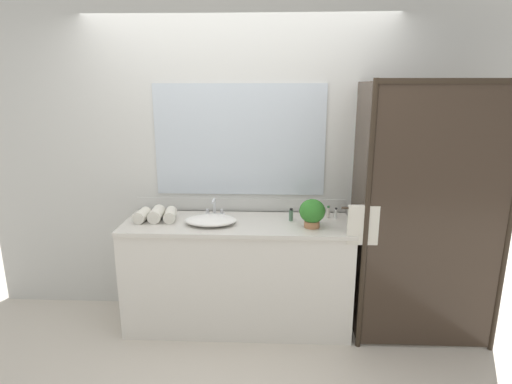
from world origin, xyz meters
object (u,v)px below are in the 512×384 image
at_px(rolled_towel_near_edge, 142,215).
at_px(sink_basin, 211,220).
at_px(rolled_towel_middle, 156,214).
at_px(rolled_towel_far_edge, 170,215).
at_px(faucet, 214,210).
at_px(amenity_bottle_shampoo, 328,212).
at_px(amenity_bottle_lotion, 291,215).
at_px(amenity_bottle_body_wash, 336,213).
at_px(potted_plant, 312,212).

bearing_deg(rolled_towel_near_edge, sink_basin, -5.75).
xyz_separation_m(rolled_towel_middle, rolled_towel_far_edge, (0.11, 0.01, -0.01)).
bearing_deg(rolled_towel_near_edge, faucet, 14.52).
xyz_separation_m(amenity_bottle_shampoo, amenity_bottle_lotion, (-0.31, -0.09, 0.00)).
height_order(sink_basin, amenity_bottle_shampoo, amenity_bottle_shampoo).
bearing_deg(amenity_bottle_shampoo, rolled_towel_far_edge, -174.52).
bearing_deg(faucet, sink_basin, -90.00).
xyz_separation_m(faucet, amenity_bottle_shampoo, (0.94, 0.00, -0.00)).
relative_size(amenity_bottle_lotion, amenity_bottle_body_wash, 1.13).
bearing_deg(sink_basin, rolled_towel_middle, 170.59).
height_order(amenity_bottle_shampoo, rolled_towel_middle, rolled_towel_middle).
distance_m(amenity_bottle_shampoo, rolled_towel_middle, 1.39).
relative_size(potted_plant, amenity_bottle_shampoo, 2.18).
relative_size(amenity_bottle_body_wash, rolled_towel_near_edge, 0.50).
bearing_deg(sink_basin, potted_plant, -2.68).
relative_size(faucet, rolled_towel_middle, 0.82).
bearing_deg(amenity_bottle_shampoo, faucet, -179.92).
bearing_deg(rolled_towel_far_edge, faucet, 19.64).
distance_m(potted_plant, amenity_bottle_shampoo, 0.29).
xyz_separation_m(potted_plant, rolled_towel_near_edge, (-1.34, 0.09, -0.07)).
bearing_deg(rolled_towel_middle, potted_plant, -5.15).
height_order(sink_basin, rolled_towel_middle, rolled_towel_middle).
bearing_deg(sink_basin, rolled_towel_far_edge, 166.70).
distance_m(amenity_bottle_shampoo, amenity_bottle_lotion, 0.32).
xyz_separation_m(potted_plant, amenity_bottle_shampoo, (0.15, 0.24, -0.07)).
relative_size(sink_basin, amenity_bottle_lotion, 3.96).
bearing_deg(faucet, rolled_towel_near_edge, -165.48).
relative_size(amenity_bottle_lotion, rolled_towel_middle, 0.49).
relative_size(faucet, amenity_bottle_lotion, 1.66).
distance_m(rolled_towel_near_edge, rolled_towel_middle, 0.11).
height_order(amenity_bottle_lotion, rolled_towel_near_edge, amenity_bottle_lotion).
relative_size(faucet, rolled_towel_far_edge, 0.84).
distance_m(sink_basin, amenity_bottle_body_wash, 1.01).
bearing_deg(rolled_towel_far_edge, amenity_bottle_shampoo, 5.48).
height_order(faucet, amenity_bottle_body_wash, faucet).
bearing_deg(amenity_bottle_body_wash, rolled_towel_middle, -175.58).
xyz_separation_m(faucet, amenity_bottle_lotion, (0.63, -0.09, -0.00)).
bearing_deg(rolled_towel_far_edge, rolled_towel_near_edge, -173.82).
bearing_deg(amenity_bottle_shampoo, rolled_towel_near_edge, -174.42).
xyz_separation_m(faucet, rolled_towel_middle, (-0.45, -0.13, 0.00)).
distance_m(amenity_bottle_shampoo, rolled_towel_far_edge, 1.28).
relative_size(rolled_towel_near_edge, rolled_towel_middle, 0.88).
distance_m(rolled_towel_middle, rolled_towel_far_edge, 0.11).
distance_m(potted_plant, rolled_towel_middle, 1.24).
distance_m(amenity_bottle_lotion, amenity_bottle_body_wash, 0.38).
bearing_deg(potted_plant, rolled_towel_middle, 174.85).
bearing_deg(amenity_bottle_lotion, faucet, 171.89).
relative_size(rolled_towel_near_edge, rolled_towel_far_edge, 0.90).
relative_size(faucet, potted_plant, 0.78).
xyz_separation_m(amenity_bottle_body_wash, rolled_towel_far_edge, (-1.34, -0.11, 0.00)).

